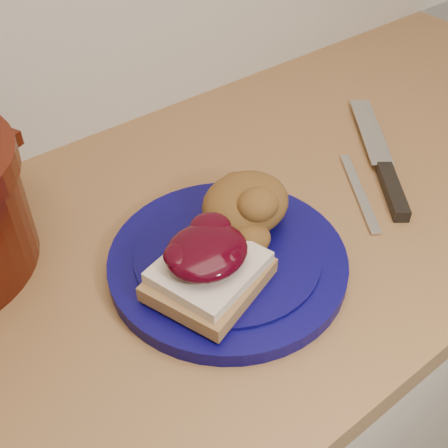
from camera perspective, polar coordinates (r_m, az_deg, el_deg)
base_cabinet at (r=1.11m, az=0.39°, el=-18.15°), size 4.00×0.60×0.86m
plate at (r=0.68m, az=0.38°, el=-3.79°), size 0.34×0.34×0.02m
sandwich at (r=0.61m, az=-1.63°, el=-4.29°), size 0.15×0.14×0.06m
stuffing_mound at (r=0.69m, az=2.20°, el=2.12°), size 0.14×0.12×0.06m
chef_knife at (r=0.85m, az=16.13°, el=5.01°), size 0.21×0.26×0.02m
butter_knife at (r=0.81m, az=13.55°, el=3.24°), size 0.11×0.15×0.00m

